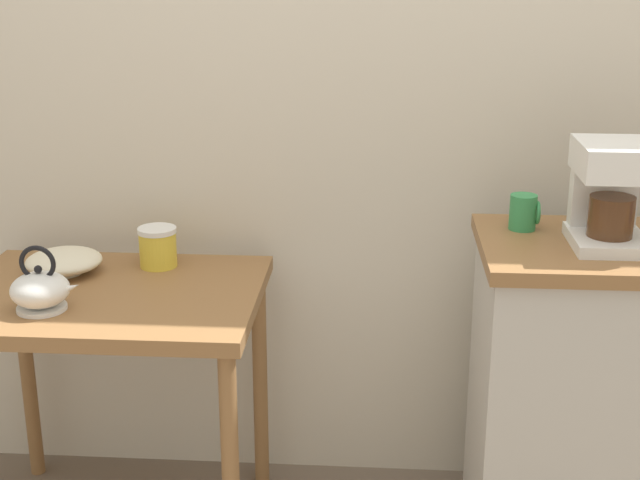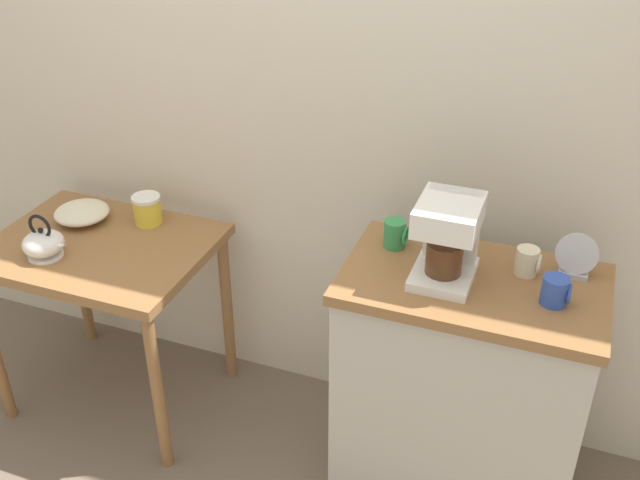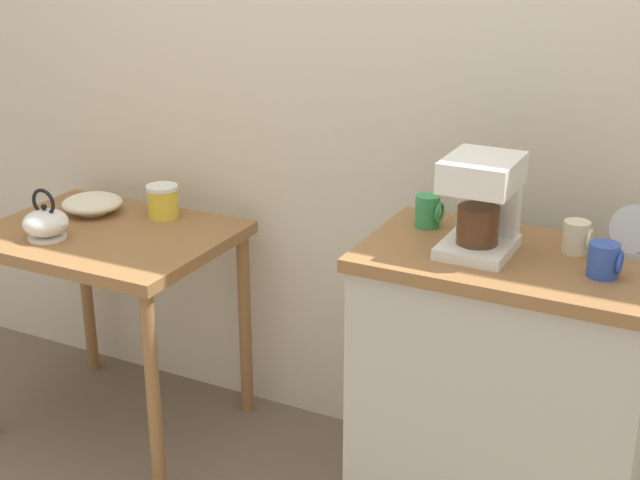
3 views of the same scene
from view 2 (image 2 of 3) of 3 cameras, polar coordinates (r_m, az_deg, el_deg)
The scene contains 12 objects.
ground_plane at distance 3.04m, azimuth -3.99°, elevation -14.14°, with size 8.00×8.00×0.00m, color #6B5B4C.
back_wall at distance 2.58m, azimuth 0.55°, elevation 14.02°, with size 4.40×0.10×2.80m, color beige.
wooden_table at distance 2.90m, azimuth -16.33°, elevation -1.90°, with size 0.80×0.62×0.74m.
kitchen_counter at distance 2.56m, azimuth 10.71°, elevation -11.33°, with size 0.80×0.48×0.90m.
bowl_stoneware at distance 3.00m, azimuth -17.85°, elevation 2.01°, with size 0.21×0.21×0.07m.
teakettle at distance 2.80m, azimuth -20.47°, elevation -0.25°, with size 0.18×0.15×0.17m.
canister_enamel at distance 2.91m, azimuth -13.14°, elevation 2.30°, with size 0.11×0.11×0.11m.
coffee_maker at distance 2.22m, azimuth 9.84°, elevation 0.41°, with size 0.18×0.22×0.26m.
mug_small_cream at distance 2.33m, azimuth 15.68°, elevation -1.60°, with size 0.08×0.07×0.09m.
mug_blue at distance 2.22m, azimuth 17.67°, elevation -3.75°, with size 0.08×0.08×0.09m.
mug_tall_green at distance 2.39m, azimuth 5.81°, elevation 0.47°, with size 0.08×0.07×0.09m.
table_clock at distance 2.36m, azimuth 19.10°, elevation -1.32°, with size 0.13×0.06×0.14m.
Camera 2 is at (0.95, -1.93, 2.15)m, focal length 41.60 mm.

